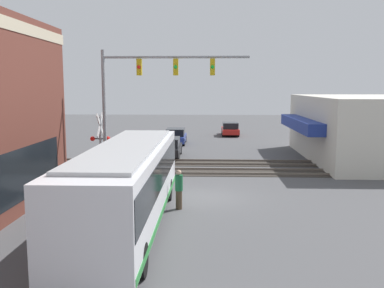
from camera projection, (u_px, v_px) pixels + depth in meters
name	position (u px, v px, depth m)	size (l,w,h in m)	color
ground_plane	(204.00, 197.00, 20.70)	(120.00, 120.00, 0.00)	#4C4C4F
shop_building	(364.00, 128.00, 30.99)	(13.97, 9.36, 4.61)	beige
city_bus	(128.00, 182.00, 16.09)	(12.25, 2.59, 3.17)	silver
traffic_signal_gantry	(147.00, 84.00, 23.59)	(0.42, 8.15, 7.32)	gray
crossing_signal	(100.00, 139.00, 24.84)	(1.41, 1.18, 3.81)	gray
rail_track_near	(205.00, 172.00, 26.64)	(2.60, 60.00, 0.15)	#332D28
rail_track_far	(205.00, 163.00, 29.81)	(2.60, 60.00, 0.15)	#332D28
parked_car_black	(168.00, 148.00, 32.35)	(4.33, 1.82, 1.48)	black
parked_car_blue	(176.00, 137.00, 39.61)	(4.31, 1.82, 1.46)	navy
parked_car_red	(230.00, 129.00, 46.52)	(4.27, 1.82, 1.43)	#B21E19
pedestrian_near_bus	(179.00, 189.00, 18.56)	(0.34, 0.34, 1.74)	#473828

